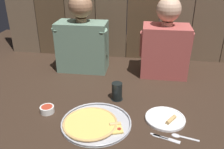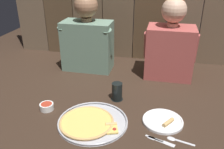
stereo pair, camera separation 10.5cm
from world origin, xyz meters
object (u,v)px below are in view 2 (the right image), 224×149
object	(u,v)px
dipping_bowl	(47,106)
diner_right	(171,43)
drinking_glass	(117,92)
dinner_plate	(163,121)
diner_left	(87,36)
pizza_tray	(90,122)

from	to	relation	value
dipping_bowl	diner_right	size ratio (longest dim) A/B	0.14
diner_right	dipping_bowl	bearing A→B (deg)	-137.63
drinking_glass	dinner_plate	bearing A→B (deg)	-31.84
diner_left	drinking_glass	bearing A→B (deg)	-52.77
dinner_plate	diner_right	size ratio (longest dim) A/B	0.38
pizza_tray	diner_right	bearing A→B (deg)	60.47
dinner_plate	dipping_bowl	distance (m)	0.69
dinner_plate	dipping_bowl	xyz separation A→B (m)	(-0.69, -0.02, 0.01)
dipping_bowl	diner_left	distance (m)	0.69
dinner_plate	dipping_bowl	bearing A→B (deg)	-178.18
dinner_plate	drinking_glass	bearing A→B (deg)	148.16
drinking_glass	diner_left	bearing A→B (deg)	127.23
dipping_bowl	diner_left	world-z (taller)	diner_left
pizza_tray	diner_left	size ratio (longest dim) A/B	0.64
drinking_glass	diner_left	xyz separation A→B (m)	(-0.33, 0.43, 0.22)
pizza_tray	diner_left	distance (m)	0.80
diner_right	diner_left	bearing A→B (deg)	179.99
pizza_tray	drinking_glass	xyz separation A→B (m)	(0.09, 0.28, 0.05)
diner_left	dipping_bowl	bearing A→B (deg)	-95.50
diner_left	diner_right	xyz separation A→B (m)	(0.64, -0.00, -0.01)
drinking_glass	diner_right	bearing A→B (deg)	54.27
dinner_plate	pizza_tray	bearing A→B (deg)	-166.16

